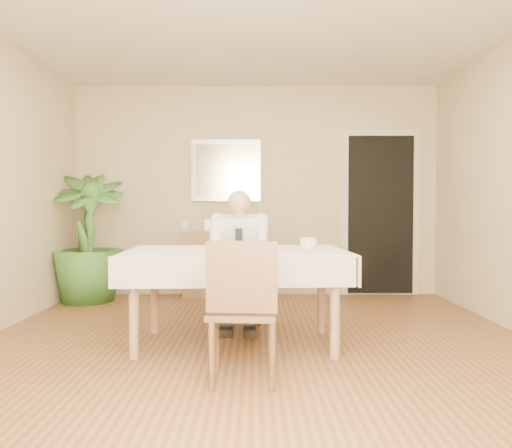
{
  "coord_description": "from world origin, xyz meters",
  "views": [
    {
      "loc": [
        -0.0,
        -3.73,
        1.08
      ],
      "look_at": [
        0.0,
        0.35,
        0.95
      ],
      "focal_mm": 35.0,
      "sensor_mm": 36.0,
      "label": 1
    }
  ],
  "objects_px": {
    "seated_man": "(239,251)",
    "chair_near": "(242,304)",
    "sideboard": "(225,264)",
    "potted_palm": "(87,237)",
    "chair_far": "(240,267)",
    "dining_table": "(236,260)",
    "coffee_mug": "(308,244)"
  },
  "relations": [
    {
      "from": "dining_table",
      "to": "coffee_mug",
      "type": "xyz_separation_m",
      "value": [
        0.55,
        -0.12,
        0.14
      ]
    },
    {
      "from": "sideboard",
      "to": "seated_man",
      "type": "bearing_deg",
      "value": -78.73
    },
    {
      "from": "chair_far",
      "to": "chair_near",
      "type": "relative_size",
      "value": 1.02
    },
    {
      "from": "chair_near",
      "to": "potted_palm",
      "type": "distance_m",
      "value": 3.31
    },
    {
      "from": "potted_palm",
      "to": "sideboard",
      "type": "bearing_deg",
      "value": 11.32
    },
    {
      "from": "chair_far",
      "to": "sideboard",
      "type": "bearing_deg",
      "value": 101.88
    },
    {
      "from": "sideboard",
      "to": "potted_palm",
      "type": "xyz_separation_m",
      "value": [
        -1.58,
        -0.32,
        0.34
      ]
    },
    {
      "from": "potted_palm",
      "to": "chair_near",
      "type": "bearing_deg",
      "value": -55.62
    },
    {
      "from": "coffee_mug",
      "to": "potted_palm",
      "type": "bearing_deg",
      "value": 140.35
    },
    {
      "from": "seated_man",
      "to": "sideboard",
      "type": "height_order",
      "value": "seated_man"
    },
    {
      "from": "chair_far",
      "to": "chair_near",
      "type": "bearing_deg",
      "value": -85.68
    },
    {
      "from": "dining_table",
      "to": "chair_far",
      "type": "bearing_deg",
      "value": 87.49
    },
    {
      "from": "chair_near",
      "to": "seated_man",
      "type": "height_order",
      "value": "seated_man"
    },
    {
      "from": "dining_table",
      "to": "chair_near",
      "type": "distance_m",
      "value": 0.92
    },
    {
      "from": "dining_table",
      "to": "coffee_mug",
      "type": "relative_size",
      "value": 13.61
    },
    {
      "from": "chair_near",
      "to": "seated_man",
      "type": "bearing_deg",
      "value": 96.4
    },
    {
      "from": "chair_near",
      "to": "chair_far",
      "type": "bearing_deg",
      "value": 95.96
    },
    {
      "from": "coffee_mug",
      "to": "potted_palm",
      "type": "xyz_separation_m",
      "value": [
        -2.35,
        1.95,
        -0.06
      ]
    },
    {
      "from": "seated_man",
      "to": "sideboard",
      "type": "xyz_separation_m",
      "value": [
        -0.22,
        1.55,
        -0.29
      ]
    },
    {
      "from": "sideboard",
      "to": "chair_near",
      "type": "bearing_deg",
      "value": -81.32
    },
    {
      "from": "chair_near",
      "to": "dining_table",
      "type": "bearing_deg",
      "value": 98.17
    },
    {
      "from": "coffee_mug",
      "to": "seated_man",
      "type": "bearing_deg",
      "value": 127.79
    },
    {
      "from": "dining_table",
      "to": "chair_near",
      "type": "relative_size",
      "value": 1.98
    },
    {
      "from": "seated_man",
      "to": "chair_near",
      "type": "bearing_deg",
      "value": -87.29
    },
    {
      "from": "seated_man",
      "to": "potted_palm",
      "type": "distance_m",
      "value": 2.18
    },
    {
      "from": "sideboard",
      "to": "potted_palm",
      "type": "relative_size",
      "value": 0.67
    },
    {
      "from": "sideboard",
      "to": "chair_far",
      "type": "bearing_deg",
      "value": -76.92
    },
    {
      "from": "dining_table",
      "to": "sideboard",
      "type": "height_order",
      "value": "sideboard"
    },
    {
      "from": "coffee_mug",
      "to": "sideboard",
      "type": "height_order",
      "value": "coffee_mug"
    },
    {
      "from": "dining_table",
      "to": "sideboard",
      "type": "relative_size",
      "value": 1.75
    },
    {
      "from": "chair_near",
      "to": "seated_man",
      "type": "xyz_separation_m",
      "value": [
        -0.07,
        1.49,
        0.19
      ]
    },
    {
      "from": "dining_table",
      "to": "seated_man",
      "type": "relative_size",
      "value": 1.41
    }
  ]
}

